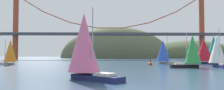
{
  "coord_description": "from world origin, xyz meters",
  "views": [
    {
      "loc": [
        -1.59,
        -21.79,
        3.49
      ],
      "look_at": [
        0.0,
        43.29,
        5.91
      ],
      "focal_mm": 34.34,
      "sensor_mm": 36.0,
      "label": 1
    }
  ],
  "objects_px": {
    "sailboat_white_mainsail": "(217,50)",
    "channel_buoy": "(150,64)",
    "sailboat_blue_spinnaker": "(163,51)",
    "sailboat_teal_sail": "(214,49)",
    "sailboat_orange_sail": "(10,52)",
    "sailboat_crimson_sail": "(204,50)",
    "sailboat_green_sail": "(192,50)",
    "sailboat_pink_spinnaker": "(85,45)"
  },
  "relations": [
    {
      "from": "sailboat_orange_sail",
      "to": "channel_buoy",
      "type": "xyz_separation_m",
      "value": [
        41.29,
        -3.03,
        -3.43
      ]
    },
    {
      "from": "sailboat_white_mainsail",
      "to": "sailboat_orange_sail",
      "type": "distance_m",
      "value": 57.4
    },
    {
      "from": "sailboat_white_mainsail",
      "to": "channel_buoy",
      "type": "distance_m",
      "value": 17.7
    },
    {
      "from": "sailboat_green_sail",
      "to": "sailboat_teal_sail",
      "type": "xyz_separation_m",
      "value": [
        15.89,
        21.14,
        0.65
      ]
    },
    {
      "from": "sailboat_green_sail",
      "to": "sailboat_blue_spinnaker",
      "type": "bearing_deg",
      "value": 95.06
    },
    {
      "from": "sailboat_crimson_sail",
      "to": "channel_buoy",
      "type": "distance_m",
      "value": 20.76
    },
    {
      "from": "sailboat_white_mainsail",
      "to": "sailboat_crimson_sail",
      "type": "height_order",
      "value": "sailboat_white_mainsail"
    },
    {
      "from": "sailboat_pink_spinnaker",
      "to": "sailboat_blue_spinnaker",
      "type": "xyz_separation_m",
      "value": [
        21.18,
        39.85,
        -0.5
      ]
    },
    {
      "from": "sailboat_pink_spinnaker",
      "to": "sailboat_crimson_sail",
      "type": "height_order",
      "value": "sailboat_pink_spinnaker"
    },
    {
      "from": "sailboat_green_sail",
      "to": "sailboat_orange_sail",
      "type": "xyz_separation_m",
      "value": [
        -48.73,
        14.45,
        -0.35
      ]
    },
    {
      "from": "sailboat_blue_spinnaker",
      "to": "sailboat_crimson_sail",
      "type": "xyz_separation_m",
      "value": [
        13.15,
        0.12,
        0.27
      ]
    },
    {
      "from": "sailboat_green_sail",
      "to": "sailboat_white_mainsail",
      "type": "xyz_separation_m",
      "value": [
        7.45,
        2.66,
        0.12
      ]
    },
    {
      "from": "sailboat_pink_spinnaker",
      "to": "sailboat_orange_sail",
      "type": "height_order",
      "value": "sailboat_pink_spinnaker"
    },
    {
      "from": "sailboat_pink_spinnaker",
      "to": "sailboat_teal_sail",
      "type": "bearing_deg",
      "value": 47.38
    },
    {
      "from": "sailboat_white_mainsail",
      "to": "sailboat_orange_sail",
      "type": "xyz_separation_m",
      "value": [
        -56.18,
        11.78,
        -0.47
      ]
    },
    {
      "from": "sailboat_pink_spinnaker",
      "to": "sailboat_crimson_sail",
      "type": "bearing_deg",
      "value": 49.34
    },
    {
      "from": "sailboat_teal_sail",
      "to": "channel_buoy",
      "type": "bearing_deg",
      "value": -157.38
    },
    {
      "from": "channel_buoy",
      "to": "sailboat_orange_sail",
      "type": "bearing_deg",
      "value": 175.81
    },
    {
      "from": "sailboat_pink_spinnaker",
      "to": "sailboat_teal_sail",
      "type": "height_order",
      "value": "sailboat_teal_sail"
    },
    {
      "from": "sailboat_blue_spinnaker",
      "to": "sailboat_crimson_sail",
      "type": "height_order",
      "value": "sailboat_crimson_sail"
    },
    {
      "from": "sailboat_white_mainsail",
      "to": "sailboat_crimson_sail",
      "type": "xyz_separation_m",
      "value": [
        4.03,
        16.35,
        0.05
      ]
    },
    {
      "from": "sailboat_teal_sail",
      "to": "sailboat_pink_spinnaker",
      "type": "bearing_deg",
      "value": -132.62
    },
    {
      "from": "sailboat_blue_spinnaker",
      "to": "sailboat_teal_sail",
      "type": "height_order",
      "value": "sailboat_teal_sail"
    },
    {
      "from": "sailboat_white_mainsail",
      "to": "sailboat_crimson_sail",
      "type": "distance_m",
      "value": 16.84
    },
    {
      "from": "sailboat_orange_sail",
      "to": "channel_buoy",
      "type": "relative_size",
      "value": 2.86
    },
    {
      "from": "sailboat_teal_sail",
      "to": "sailboat_orange_sail",
      "type": "height_order",
      "value": "sailboat_teal_sail"
    },
    {
      "from": "sailboat_white_mainsail",
      "to": "sailboat_pink_spinnaker",
      "type": "bearing_deg",
      "value": -142.06
    },
    {
      "from": "sailboat_green_sail",
      "to": "sailboat_white_mainsail",
      "type": "height_order",
      "value": "sailboat_white_mainsail"
    },
    {
      "from": "sailboat_white_mainsail",
      "to": "channel_buoy",
      "type": "relative_size",
      "value": 3.58
    },
    {
      "from": "sailboat_teal_sail",
      "to": "sailboat_orange_sail",
      "type": "relative_size",
      "value": 1.45
    },
    {
      "from": "sailboat_green_sail",
      "to": "channel_buoy",
      "type": "bearing_deg",
      "value": 123.06
    },
    {
      "from": "sailboat_green_sail",
      "to": "channel_buoy",
      "type": "distance_m",
      "value": 14.14
    },
    {
      "from": "sailboat_teal_sail",
      "to": "sailboat_white_mainsail",
      "type": "bearing_deg",
      "value": -114.55
    },
    {
      "from": "sailboat_white_mainsail",
      "to": "channel_buoy",
      "type": "height_order",
      "value": "sailboat_white_mainsail"
    },
    {
      "from": "sailboat_orange_sail",
      "to": "channel_buoy",
      "type": "distance_m",
      "value": 41.54
    },
    {
      "from": "sailboat_teal_sail",
      "to": "sailboat_white_mainsail",
      "type": "distance_m",
      "value": 20.32
    },
    {
      "from": "sailboat_blue_spinnaker",
      "to": "sailboat_white_mainsail",
      "type": "relative_size",
      "value": 0.96
    },
    {
      "from": "sailboat_pink_spinnaker",
      "to": "sailboat_teal_sail",
      "type": "distance_m",
      "value": 57.21
    },
    {
      "from": "sailboat_blue_spinnaker",
      "to": "channel_buoy",
      "type": "relative_size",
      "value": 3.43
    },
    {
      "from": "sailboat_orange_sail",
      "to": "sailboat_white_mainsail",
      "type": "bearing_deg",
      "value": -11.85
    },
    {
      "from": "sailboat_teal_sail",
      "to": "channel_buoy",
      "type": "height_order",
      "value": "sailboat_teal_sail"
    },
    {
      "from": "sailboat_orange_sail",
      "to": "sailboat_teal_sail",
      "type": "bearing_deg",
      "value": 5.91
    }
  ]
}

